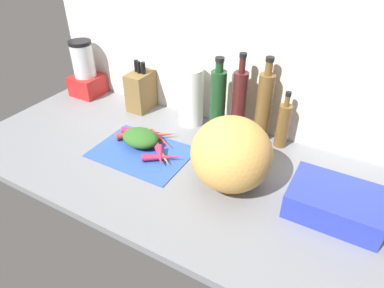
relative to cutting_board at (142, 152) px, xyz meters
The scene contains 20 objects.
ground_plane 12.20cm from the cutting_board, ahead, with size 170.00×80.00×3.00cm, color slate.
wall_back 51.44cm from the cutting_board, 73.56° to the left, with size 170.00×3.00×60.00cm, color silver.
cutting_board is the anchor object (origin of this frame).
carrot_0 12.22cm from the cutting_board, 151.10° to the left, with size 3.14×3.14×11.26cm, color red.
carrot_1 11.28cm from the cutting_board, 90.54° to the left, with size 2.98×2.98×17.55cm, color red.
carrot_2 11.31cm from the cutting_board, ahead, with size 3.13×3.13×16.08cm, color #B2264C.
carrot_3 9.54cm from the cutting_board, ahead, with size 2.64×2.64×15.04cm, color orange.
carrot_4 10.21cm from the cutting_board, 72.68° to the left, with size 2.68×2.68×15.72cm, color red.
carrot_5 12.48cm from the cutting_board, 125.08° to the left, with size 3.56×3.56×17.68cm, color #B2264C.
carrot_6 10.06cm from the cutting_board, ahead, with size 3.57×3.57×11.39cm, color #B2264C.
carrot_greens_pile 6.14cm from the cutting_board, 128.86° to the left, with size 15.97×12.29×6.76cm, color #2D6023.
winter_squash 40.98cm from the cutting_board, ahead, with size 28.18×27.67×26.25cm, color gold.
knife_block 40.00cm from the cutting_board, 125.78° to the left, with size 9.47×14.32×24.23cm.
blender_appliance 66.35cm from the cutting_board, 152.26° to the left, with size 14.84×14.84×28.97cm.
paper_towel_roll 34.34cm from the cutting_board, 80.00° to the left, with size 11.12×11.12×26.59cm, color white.
bottle_0 38.13cm from the cutting_board, 55.53° to the left, with size 6.56×6.56×34.71cm.
bottle_1 44.88cm from the cutting_board, 47.51° to the left, with size 6.12×6.12×37.28cm.
bottle_2 53.22cm from the cutting_board, 40.93° to the left, with size 6.38×6.38×36.79cm.
bottle_3 58.74cm from the cutting_board, 34.93° to the left, with size 5.26×5.26×24.63cm.
dish_rack 74.54cm from the cutting_board, ahead, with size 28.93×20.82×8.98cm, color #2838AD.
Camera 1 is at (60.92, -89.01, 80.70)cm, focal length 31.45 mm.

